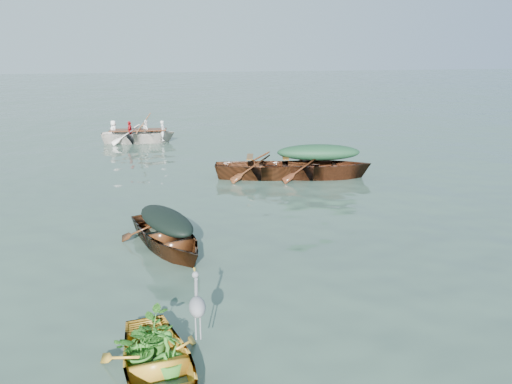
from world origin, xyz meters
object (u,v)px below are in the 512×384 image
Objects in this scene: green_tarp_boat at (318,178)px; rowed_boat at (139,143)px; dark_covered_boat at (168,248)px; heron at (198,317)px; open_wooden_boat at (268,178)px.

green_tarp_boat is 9.59m from rowed_boat.
heron is (0.32, -4.51, 0.89)m from dark_covered_boat.
rowed_boat is 17.13m from heron.
heron is at bearing -171.56° from rowed_boat.
rowed_boat is (-6.03, 7.46, 0.00)m from green_tarp_boat.
heron is at bearing 163.67° from green_tarp_boat.
dark_covered_boat is 4.61m from heron.
open_wooden_boat reaches higher than dark_covered_boat.
open_wooden_boat is at bearing 62.95° from heron.
green_tarp_boat is at bearing -87.94° from open_wooden_boat.
dark_covered_boat is 0.77× the size of green_tarp_boat.
dark_covered_boat is at bearing 145.14° from green_tarp_boat.
heron is at bearing 174.64° from open_wooden_boat.
green_tarp_boat is 1.03× the size of open_wooden_boat.
open_wooden_boat is 10.41m from heron.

